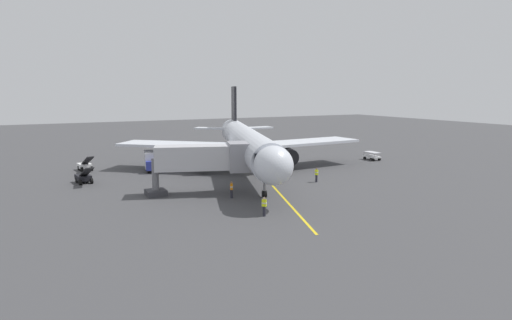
# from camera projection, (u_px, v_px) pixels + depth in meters

# --- Properties ---
(ground_plane) EXTENTS (220.00, 220.00, 0.00)m
(ground_plane) POSITION_uv_depth(u_px,v_px,m) (261.00, 172.00, 57.87)
(ground_plane) COLOR #424244
(apron_lead_in_line) EXTENTS (12.78, 38.06, 0.01)m
(apron_lead_in_line) POSITION_uv_depth(u_px,v_px,m) (268.00, 181.00, 52.07)
(apron_lead_in_line) COLOR yellow
(apron_lead_in_line) RESTS_ON ground
(airplane) EXTENTS (33.05, 39.27, 11.50)m
(airplane) POSITION_uv_depth(u_px,v_px,m) (246.00, 143.00, 56.98)
(airplane) COLOR silver
(airplane) RESTS_ON ground
(jet_bridge) EXTENTS (11.38, 6.02, 5.40)m
(jet_bridge) POSITION_uv_depth(u_px,v_px,m) (210.00, 158.00, 45.19)
(jet_bridge) COLOR #B7B7BC
(jet_bridge) RESTS_ON ground
(ground_crew_marshaller) EXTENTS (0.46, 0.46, 1.71)m
(ground_crew_marshaller) POSITION_uv_depth(u_px,v_px,m) (264.00, 206.00, 37.33)
(ground_crew_marshaller) COLOR #23232D
(ground_crew_marshaller) RESTS_ON ground
(ground_crew_wing_walker) EXTENTS (0.27, 0.41, 1.71)m
(ground_crew_wing_walker) POSITION_uv_depth(u_px,v_px,m) (316.00, 175.00, 51.46)
(ground_crew_wing_walker) COLOR #23232D
(ground_crew_wing_walker) RESTS_ON ground
(ground_crew_loader) EXTENTS (0.40, 0.47, 1.71)m
(ground_crew_loader) POSITION_uv_depth(u_px,v_px,m) (232.00, 189.00, 43.72)
(ground_crew_loader) COLOR #23232D
(ground_crew_loader) RESTS_ON ground
(box_truck_near_nose) EXTENTS (2.78, 4.88, 2.62)m
(box_truck_near_nose) POSITION_uv_depth(u_px,v_px,m) (153.00, 161.00, 58.74)
(box_truck_near_nose) COLOR #2D3899
(box_truck_near_nose) RESTS_ON ground
(belt_loader_portside) EXTENTS (1.90, 4.71, 2.32)m
(belt_loader_portside) POSITION_uv_depth(u_px,v_px,m) (85.00, 165.00, 59.08)
(belt_loader_portside) COLOR white
(belt_loader_portside) RESTS_ON ground
(baggage_cart_starboard_side) EXTENTS (1.56, 2.61, 1.27)m
(baggage_cart_starboard_side) POSITION_uv_depth(u_px,v_px,m) (372.00, 156.00, 68.14)
(baggage_cart_starboard_side) COLOR white
(baggage_cart_starboard_side) RESTS_ON ground
(belt_loader_rear_apron) EXTENTS (1.86, 4.70, 2.32)m
(belt_loader_rear_apron) POSITION_uv_depth(u_px,v_px,m) (84.00, 177.00, 50.93)
(belt_loader_rear_apron) COLOR black
(belt_loader_rear_apron) RESTS_ON ground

